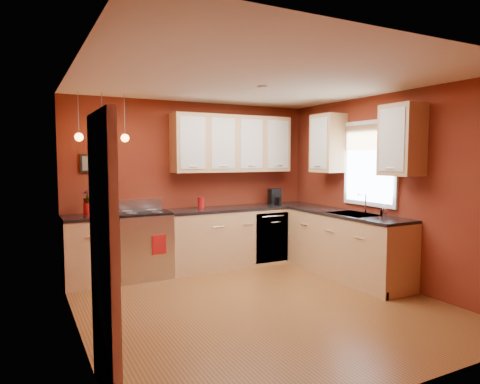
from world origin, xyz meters
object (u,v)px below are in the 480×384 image
sink (354,216)px  soap_pump (384,210)px  gas_range (143,244)px  coffee_maker (275,197)px  red_canister (201,203)px

sink → soap_pump: (0.18, -0.38, 0.11)m
gas_range → soap_pump: bearing=-33.9°
coffee_maker → soap_pump: bearing=-71.5°
gas_range → red_canister: 1.11m
soap_pump → gas_range: bearing=146.1°
red_canister → soap_pump: red_canister is taller
sink → coffee_maker: bearing=102.3°
coffee_maker → soap_pump: coffee_maker is taller
coffee_maker → soap_pump: 2.01m
red_canister → sink: bearing=-44.0°
sink → soap_pump: 0.43m
sink → red_canister: size_ratio=4.06×
sink → red_canister: bearing=136.0°
coffee_maker → gas_range: bearing=-175.1°
sink → coffee_maker: sink is taller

